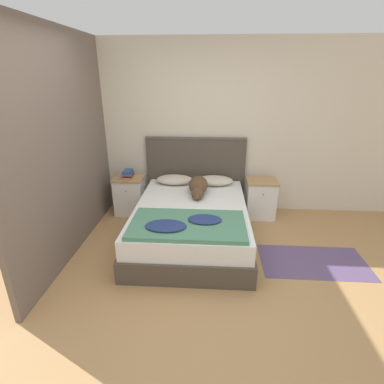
{
  "coord_description": "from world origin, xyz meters",
  "views": [
    {
      "loc": [
        0.24,
        -2.43,
        2.06
      ],
      "look_at": [
        -0.0,
        1.24,
        0.6
      ],
      "focal_mm": 28.0,
      "sensor_mm": 36.0,
      "label": 1
    }
  ],
  "objects": [
    {
      "name": "nightstand_left",
      "position": [
        -1.01,
        1.8,
        0.3
      ],
      "size": [
        0.45,
        0.4,
        0.59
      ],
      "color": "white",
      "rests_on": "ground_plane"
    },
    {
      "name": "bed",
      "position": [
        -0.0,
        1.05,
        0.24
      ],
      "size": [
        1.46,
        1.98,
        0.5
      ],
      "color": "#4C4238",
      "rests_on": "ground_plane"
    },
    {
      "name": "wall_back",
      "position": [
        0.0,
        2.13,
        1.27
      ],
      "size": [
        9.0,
        0.06,
        2.55
      ],
      "color": "beige",
      "rests_on": "ground_plane"
    },
    {
      "name": "dog",
      "position": [
        0.07,
        1.44,
        0.6
      ],
      "size": [
        0.26,
        0.64,
        0.23
      ],
      "color": "brown",
      "rests_on": "bed"
    },
    {
      "name": "ground_plane",
      "position": [
        0.0,
        0.0,
        0.0
      ],
      "size": [
        16.0,
        16.0,
        0.0
      ],
      "primitive_type": "plane",
      "color": "tan"
    },
    {
      "name": "rug",
      "position": [
        1.47,
        0.61,
        0.0
      ],
      "size": [
        1.22,
        0.68,
        0.0
      ],
      "color": "#604C75",
      "rests_on": "ground_plane"
    },
    {
      "name": "book_stack",
      "position": [
        -1.01,
        1.81,
        0.64
      ],
      "size": [
        0.17,
        0.24,
        0.11
      ],
      "color": "orange",
      "rests_on": "nightstand_left"
    },
    {
      "name": "wall_side_left",
      "position": [
        -1.43,
        1.05,
        1.27
      ],
      "size": [
        0.06,
        3.1,
        2.55
      ],
      "color": "#706056",
      "rests_on": "ground_plane"
    },
    {
      "name": "nightstand_right",
      "position": [
        1.0,
        1.8,
        0.3
      ],
      "size": [
        0.45,
        0.4,
        0.59
      ],
      "color": "white",
      "rests_on": "ground_plane"
    },
    {
      "name": "pillow_right",
      "position": [
        0.3,
        1.82,
        0.56
      ],
      "size": [
        0.55,
        0.32,
        0.13
      ],
      "color": "beige",
      "rests_on": "bed"
    },
    {
      "name": "headboard",
      "position": [
        -0.0,
        2.06,
        0.6
      ],
      "size": [
        1.54,
        0.06,
        1.17
      ],
      "color": "#4C4238",
      "rests_on": "ground_plane"
    },
    {
      "name": "quilt",
      "position": [
        -0.01,
        0.46,
        0.53
      ],
      "size": [
        1.26,
        0.72,
        0.08
      ],
      "color": "#4C8466",
      "rests_on": "bed"
    },
    {
      "name": "pillow_left",
      "position": [
        -0.31,
        1.82,
        0.56
      ],
      "size": [
        0.55,
        0.32,
        0.13
      ],
      "color": "beige",
      "rests_on": "bed"
    }
  ]
}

